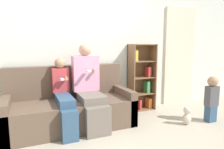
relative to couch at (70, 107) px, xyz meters
The scene contains 9 objects.
ground_plane 0.64m from the couch, 70.26° to the right, with size 14.00×14.00×0.00m, color #B2A893.
back_wall 1.08m from the couch, 66.33° to the left, with size 10.00×0.06×2.55m.
curtain_panel 2.62m from the couch, ahead, with size 0.78×0.04×2.05m.
couch is the anchor object (origin of this frame).
adult_seated 0.46m from the couch, 22.62° to the right, with size 0.42×0.76×1.29m.
child_seated 0.31m from the couch, 124.11° to the right, with size 0.25×0.79×1.07m.
toddler_standing 2.31m from the couch, 19.19° to the right, with size 0.20×0.17×0.76m.
bookshelf 1.53m from the couch, 11.05° to the left, with size 0.50×0.29×1.28m.
teddy_bear 1.86m from the couch, 22.37° to the right, with size 0.15×0.12×0.30m.
Camera 1 is at (-0.79, -2.50, 1.25)m, focal length 32.00 mm.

